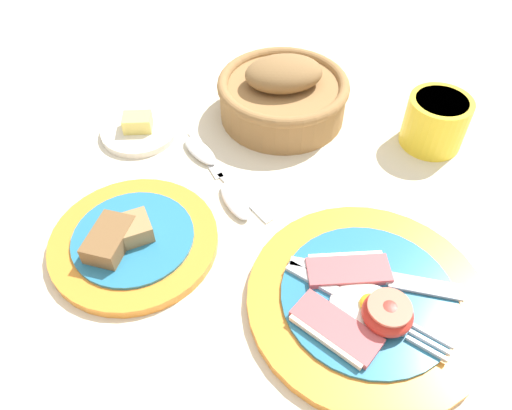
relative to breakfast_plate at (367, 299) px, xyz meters
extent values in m
plane|color=beige|center=(-0.09, 0.00, -0.01)|extent=(3.00, 3.00, 0.00)
cylinder|color=orange|center=(0.00, 0.00, 0.00)|extent=(0.26, 0.26, 0.01)
cylinder|color=teal|center=(0.00, 0.00, 0.00)|extent=(0.19, 0.19, 0.00)
cube|color=#BC5156|center=(-0.02, 0.03, 0.01)|extent=(0.10, 0.05, 0.01)
cube|color=beige|center=(-0.03, 0.04, 0.01)|extent=(0.08, 0.03, 0.01)
cube|color=#BC5156|center=(-0.03, -0.04, 0.01)|extent=(0.10, 0.08, 0.01)
cube|color=beige|center=(-0.04, -0.06, 0.01)|extent=(0.08, 0.05, 0.01)
ellipsoid|color=red|center=(0.02, -0.03, 0.02)|extent=(0.05, 0.05, 0.03)
cylinder|color=#DB664C|center=(0.02, -0.03, 0.03)|extent=(0.04, 0.04, 0.00)
ellipsoid|color=white|center=(0.00, -0.01, 0.01)|extent=(0.07, 0.06, 0.01)
ellipsoid|color=yellow|center=(0.00, -0.01, 0.01)|extent=(0.02, 0.02, 0.01)
cube|color=silver|center=(-0.04, 0.00, 0.01)|extent=(0.10, 0.06, 0.00)
cube|color=silver|center=(0.03, -0.03, 0.01)|extent=(0.03, 0.03, 0.00)
cube|color=silver|center=(0.06, -0.05, 0.01)|extent=(0.04, 0.02, 0.00)
cube|color=silver|center=(0.06, -0.05, 0.01)|extent=(0.04, 0.02, 0.00)
cube|color=silver|center=(0.06, -0.04, 0.01)|extent=(0.04, 0.02, 0.00)
cube|color=silver|center=(-0.03, 0.03, 0.01)|extent=(0.11, 0.02, 0.00)
cube|color=#9EA0A5|center=(0.06, 0.02, 0.01)|extent=(0.08, 0.03, 0.00)
cylinder|color=orange|center=(-0.27, 0.04, 0.00)|extent=(0.20, 0.20, 0.01)
cylinder|color=teal|center=(-0.27, 0.04, 0.00)|extent=(0.14, 0.14, 0.00)
cube|color=brown|center=(-0.29, 0.03, 0.02)|extent=(0.05, 0.07, 0.02)
cube|color=#9E7A4C|center=(-0.27, 0.04, 0.02)|extent=(0.06, 0.06, 0.02)
cylinder|color=yellow|center=(0.09, 0.28, 0.03)|extent=(0.09, 0.09, 0.07)
cylinder|color=white|center=(0.09, 0.28, 0.06)|extent=(0.07, 0.07, 0.01)
cylinder|color=olive|center=(-0.12, 0.32, 0.02)|extent=(0.19, 0.19, 0.05)
torus|color=olive|center=(-0.12, 0.32, 0.04)|extent=(0.19, 0.19, 0.02)
ellipsoid|color=olive|center=(-0.12, 0.32, 0.06)|extent=(0.13, 0.11, 0.04)
cylinder|color=silver|center=(-0.33, 0.24, -0.01)|extent=(0.11, 0.11, 0.01)
cube|color=#F4E06B|center=(-0.33, 0.24, 0.01)|extent=(0.05, 0.04, 0.02)
cube|color=silver|center=(-0.15, 0.14, -0.01)|extent=(0.08, 0.08, 0.01)
ellipsoid|color=silver|center=(-0.23, 0.21, 0.00)|extent=(0.07, 0.07, 0.01)
cube|color=silver|center=(-0.22, 0.21, -0.01)|extent=(0.07, 0.10, 0.01)
ellipsoid|color=silver|center=(-0.16, 0.12, 0.00)|extent=(0.06, 0.07, 0.01)
camera|label=1|loc=(-0.08, -0.30, 0.46)|focal=35.00mm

